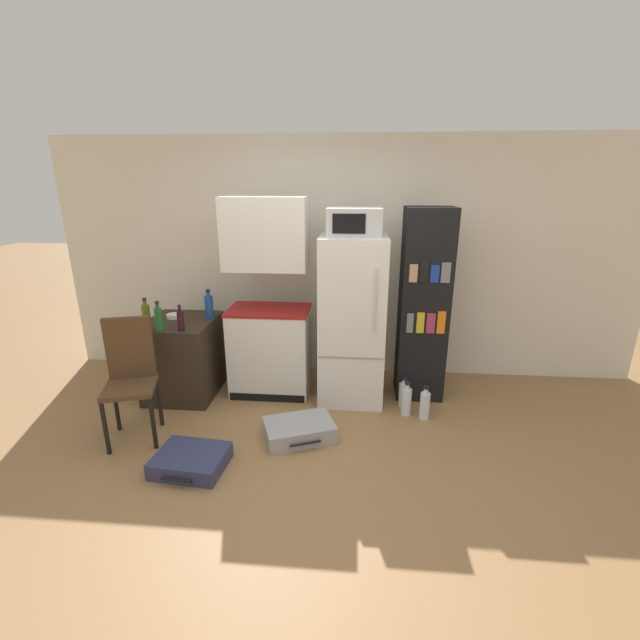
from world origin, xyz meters
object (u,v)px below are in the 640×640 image
object	(u,v)px
bottle_blue_soda	(209,306)
suitcase_small_flat	(191,461)
bookshelf	(423,306)
suitcase_large_flat	(299,430)
water_bottle_middle	(425,405)
refrigerator	(352,320)
bottle_wine_dark	(181,320)
microwave	(354,222)
side_table	(184,357)
bowl	(174,316)
kitchen_hutch	(269,307)
chair	(130,369)
water_bottle_back	(404,394)
bottle_green_tall	(159,319)
bottle_olive_oil	(146,316)
water_bottle_front	(406,401)

from	to	relation	value
bottle_blue_soda	suitcase_small_flat	world-z (taller)	bottle_blue_soda
bookshelf	bottle_blue_soda	distance (m)	2.15
suitcase_large_flat	water_bottle_middle	size ratio (longest dim) A/B	2.06
bottle_blue_soda	refrigerator	bearing A→B (deg)	-2.47
bottle_wine_dark	microwave	bearing A→B (deg)	12.52
side_table	bowl	world-z (taller)	bowl
microwave	bottle_wine_dark	bearing A→B (deg)	-167.48
kitchen_hutch	chair	size ratio (longest dim) A/B	1.91
microwave	water_bottle_back	world-z (taller)	microwave
microwave	suitcase_large_flat	xyz separation A→B (m)	(-0.43, -0.80, -1.70)
suitcase_large_flat	bottle_blue_soda	bearing A→B (deg)	118.77
suitcase_large_flat	bottle_green_tall	bearing A→B (deg)	141.92
bottle_blue_soda	bottle_olive_oil	world-z (taller)	bottle_olive_oil
bottle_olive_oil	water_bottle_front	xyz separation A→B (m)	(2.47, -0.01, -0.78)
bottle_wine_dark	water_bottle_back	bearing A→B (deg)	5.17
kitchen_hutch	bookshelf	xyz separation A→B (m)	(1.54, 0.06, 0.03)
kitchen_hutch	water_bottle_middle	xyz separation A→B (m)	(1.54, -0.44, -0.78)
chair	water_bottle_front	bearing A→B (deg)	-4.56
side_table	bookshelf	distance (m)	2.49
suitcase_small_flat	water_bottle_middle	world-z (taller)	water_bottle_middle
bottle_green_tall	refrigerator	bearing A→B (deg)	12.46
bottle_olive_oil	water_bottle_middle	size ratio (longest dim) A/B	0.89
refrigerator	water_bottle_front	bearing A→B (deg)	-31.26
bottle_green_tall	water_bottle_back	bearing A→B (deg)	5.71
water_bottle_middle	bottle_olive_oil	bearing A→B (deg)	178.55
bottle_wine_dark	suitcase_small_flat	xyz separation A→B (m)	(0.38, -0.94, -0.83)
side_table	microwave	bearing A→B (deg)	2.08
refrigerator	bottle_blue_soda	xyz separation A→B (m)	(-1.45, 0.06, 0.09)
bookshelf	bottle_wine_dark	xyz separation A→B (m)	(-2.28, -0.47, -0.05)
refrigerator	bottle_wine_dark	world-z (taller)	refrigerator
side_table	water_bottle_middle	size ratio (longest dim) A/B	2.39
microwave	bookshelf	bearing A→B (deg)	9.80
bottle_blue_soda	bottle_olive_oil	size ratio (longest dim) A/B	1.00
bowl	suitcase_large_flat	xyz separation A→B (m)	(1.39, -0.82, -0.74)
water_bottle_front	water_bottle_middle	distance (m)	0.17
water_bottle_back	side_table	bearing A→B (deg)	177.50
side_table	water_bottle_back	size ratio (longest dim) A/B	2.61
water_bottle_middle	kitchen_hutch	bearing A→B (deg)	163.87
kitchen_hutch	water_bottle_front	world-z (taller)	kitchen_hutch
side_table	water_bottle_middle	world-z (taller)	side_table
bottle_green_tall	bowl	world-z (taller)	bottle_green_tall
bookshelf	bottle_blue_soda	size ratio (longest dim) A/B	6.45
bookshelf	bottle_green_tall	world-z (taller)	bookshelf
side_table	bottle_olive_oil	world-z (taller)	bottle_olive_oil
kitchen_hutch	chair	xyz separation A→B (m)	(-1.01, -0.91, -0.31)
bottle_green_tall	water_bottle_middle	bearing A→B (deg)	0.14
water_bottle_middle	bottle_blue_soda	bearing A→B (deg)	168.22
side_table	microwave	size ratio (longest dim) A/B	1.60
bottle_blue_soda	bowl	xyz separation A→B (m)	(-0.36, -0.04, -0.10)
microwave	chair	distance (m)	2.34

